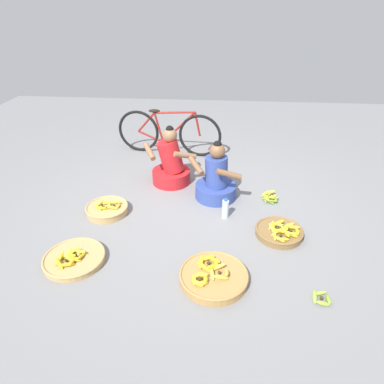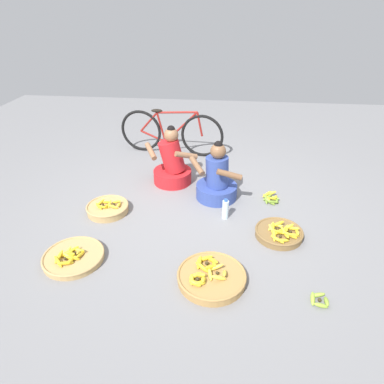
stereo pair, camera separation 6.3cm
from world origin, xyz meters
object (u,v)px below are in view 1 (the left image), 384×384
loose_bananas_front_right (321,298)px  bicycle_leaning (168,133)px  vendor_woman_front (216,180)px  water_bottle (225,209)px  banana_basket_front_left (107,209)px  loose_bananas_back_right (270,197)px  banana_basket_near_bicycle (74,258)px  banana_basket_back_left (280,232)px  banana_basket_mid_right (213,276)px  vendor_woman_behind (171,165)px

loose_bananas_front_right → bicycle_leaning: bearing=120.3°
vendor_woman_front → water_bottle: 0.49m
banana_basket_front_left → loose_bananas_back_right: banana_basket_front_left is taller
vendor_woman_front → banana_basket_near_bicycle: 1.90m
bicycle_leaning → banana_basket_back_left: 2.60m
banana_basket_mid_right → loose_bananas_back_right: (0.68, 1.48, -0.02)m
vendor_woman_front → banana_basket_front_left: size_ratio=1.54×
vendor_woman_front → banana_basket_back_left: (0.71, -0.75, -0.19)m
banana_basket_front_left → water_bottle: water_bottle is taller
banana_basket_back_left → vendor_woman_front: bearing=133.3°
vendor_woman_behind → loose_bananas_back_right: size_ratio=2.72×
vendor_woman_behind → water_bottle: vendor_woman_behind is taller
vendor_woman_behind → banana_basket_front_left: 1.08m
banana_basket_back_left → banana_basket_near_bicycle: (-2.05, -0.59, -0.01)m
banana_basket_front_left → banana_basket_near_bicycle: (-0.06, -0.87, -0.01)m
vendor_woman_front → bicycle_leaning: 1.57m
banana_basket_back_left → banana_basket_near_bicycle: bearing=-164.0°
loose_bananas_back_right → water_bottle: bearing=-141.4°
vendor_woman_behind → loose_bananas_back_right: 1.38m
banana_basket_back_left → water_bottle: bearing=153.1°
banana_basket_mid_right → vendor_woman_behind: bearing=109.3°
vendor_woman_front → banana_basket_mid_right: bearing=-89.3°
bicycle_leaning → banana_basket_mid_right: 2.95m
banana_basket_near_bicycle → banana_basket_back_left: bearing=16.0°
water_bottle → bicycle_leaning: bearing=117.1°
banana_basket_back_left → water_bottle: 0.66m
banana_basket_back_left → banana_basket_mid_right: (-0.69, -0.72, -0.00)m
vendor_woman_front → vendor_woman_behind: size_ratio=0.94×
banana_basket_back_left → banana_basket_mid_right: bearing=-133.7°
banana_basket_back_left → banana_basket_front_left: bearing=172.0°
vendor_woman_behind → bicycle_leaning: vendor_woman_behind is taller
vendor_woman_behind → bicycle_leaning: (-0.17, 0.99, 0.10)m
vendor_woman_behind → bicycle_leaning: bearing=100.0°
vendor_woman_front → banana_basket_mid_right: (0.02, -1.47, -0.19)m
banana_basket_near_bicycle → loose_bananas_back_right: bearing=33.4°
bicycle_leaning → loose_bananas_back_right: 2.03m
banana_basket_near_bicycle → banana_basket_front_left: bearing=86.0°
banana_basket_back_left → banana_basket_mid_right: 1.00m
loose_bananas_back_right → loose_bananas_front_right: bearing=-81.6°
vendor_woman_front → banana_basket_mid_right: 1.49m
loose_bananas_back_right → banana_basket_front_left: bearing=-166.4°
banana_basket_back_left → banana_basket_mid_right: size_ratio=0.81×
bicycle_leaning → banana_basket_back_left: bearing=-54.3°
banana_basket_mid_right → banana_basket_near_bicycle: bearing=174.3°
vendor_woman_front → loose_bananas_front_right: bearing=-60.1°
vendor_woman_behind → loose_bananas_front_right: bearing=-51.8°
vendor_woman_behind → bicycle_leaning: size_ratio=0.48×
banana_basket_back_left → banana_basket_near_bicycle: 2.13m
vendor_woman_front → banana_basket_front_left: bearing=-159.6°
banana_basket_back_left → water_bottle: (-0.59, 0.30, 0.07)m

